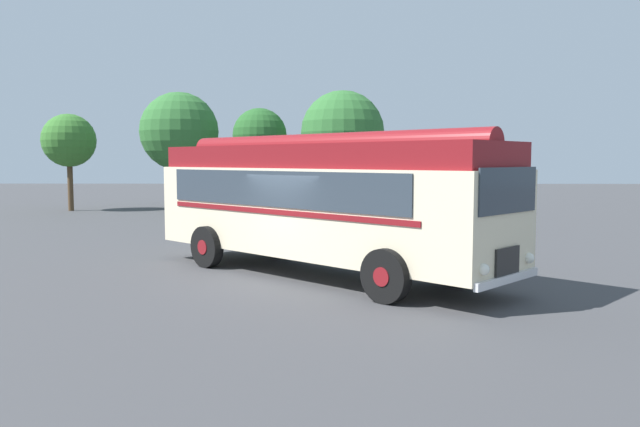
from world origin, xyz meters
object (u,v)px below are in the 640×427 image
at_px(vintage_bus, 320,199).
at_px(car_near_left, 294,204).
at_px(car_mid_left, 359,205).
at_px(box_van, 427,194).

distance_m(vintage_bus, car_near_left, 12.99).
bearing_deg(car_mid_left, vintage_bus, -97.34).
relative_size(vintage_bus, car_near_left, 2.08).
xyz_separation_m(car_mid_left, box_van, (2.96, -0.21, 0.52)).
xyz_separation_m(car_near_left, box_van, (5.86, -0.85, 0.52)).
bearing_deg(car_near_left, box_van, -8.29).
distance_m(car_near_left, car_mid_left, 2.97).
xyz_separation_m(vintage_bus, box_van, (4.54, 12.02, -0.53)).
height_order(car_mid_left, box_van, box_van).
height_order(car_near_left, box_van, box_van).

